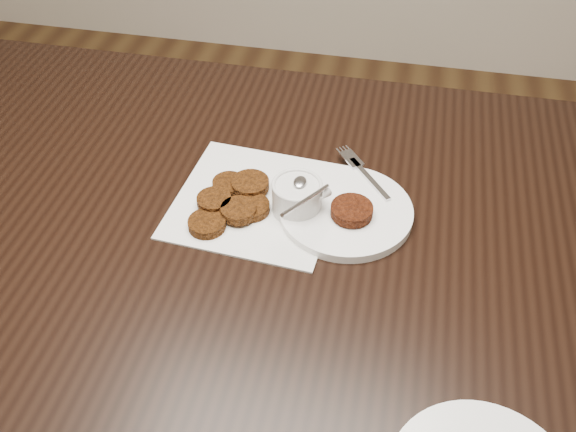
% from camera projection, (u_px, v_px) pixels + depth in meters
% --- Properties ---
extents(table, '(1.45, 0.93, 0.75)m').
position_uv_depth(table, '(246.00, 347.00, 1.29)').
color(table, black).
rests_on(table, floor).
extents(napkin, '(0.28, 0.28, 0.00)m').
position_uv_depth(napkin, '(256.00, 200.00, 1.06)').
color(napkin, silver).
rests_on(napkin, table).
extents(sauce_ramekin, '(0.13, 0.13, 0.12)m').
position_uv_depth(sauce_ramekin, '(297.00, 183.00, 1.00)').
color(sauce_ramekin, silver).
rests_on(sauce_ramekin, napkin).
extents(patty_cluster, '(0.27, 0.27, 0.02)m').
position_uv_depth(patty_cluster, '(234.00, 201.00, 1.04)').
color(patty_cluster, '#68310D').
rests_on(patty_cluster, napkin).
extents(plate_with_patty, '(0.31, 0.31, 0.03)m').
position_uv_depth(plate_with_patty, '(346.00, 207.00, 1.03)').
color(plate_with_patty, white).
rests_on(plate_with_patty, table).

